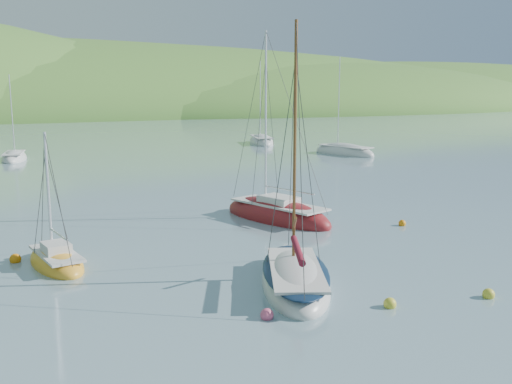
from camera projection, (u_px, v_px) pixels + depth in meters
name	position (u px, v px, depth m)	size (l,w,h in m)	color
ground	(356.00, 314.00, 18.54)	(700.00, 700.00, 0.00)	slate
daysailer_white	(295.00, 280.00, 21.20)	(5.09, 7.17, 10.38)	silver
sloop_red	(277.00, 216.00, 32.02)	(4.78, 8.04, 11.26)	maroon
sailboat_yellow	(56.00, 262.00, 23.66)	(2.48, 4.77, 6.04)	gold
distant_sloop_a	(14.00, 158.00, 58.75)	(3.46, 6.95, 9.48)	silver
distant_sloop_b	(261.00, 142.00, 76.29)	(5.26, 8.82, 11.88)	silver
distant_sloop_d	(344.00, 153.00, 63.80)	(4.76, 8.63, 11.67)	silver
mooring_buoys	(282.00, 274.00, 22.16)	(19.53, 12.35, 0.48)	gold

